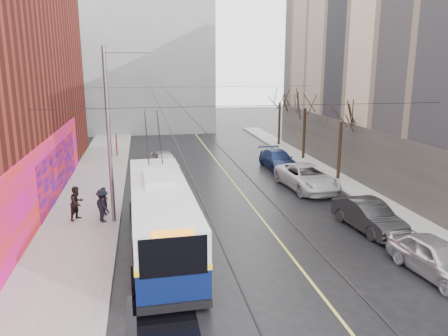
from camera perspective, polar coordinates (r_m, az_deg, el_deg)
The scene contains 21 objects.
ground at distance 15.41m, azimuth 8.95°, elevation -18.66°, with size 140.00×140.00×0.00m, color black.
sidewalk_left at distance 25.78m, azimuth -17.69°, elevation -5.46°, with size 4.00×60.00×0.15m, color gray.
sidewalk_right at distance 28.95m, azimuth 17.97°, elevation -3.42°, with size 2.00×60.00×0.15m, color gray.
lane_line at distance 28.15m, azimuth 2.39°, elevation -3.38°, with size 0.12×50.00×0.01m, color #BFB74C.
building_far at distance 57.26m, azimuth -12.36°, elevation 14.04°, with size 20.50×12.10×18.00m.
streetlight_pole at distance 22.54m, azimuth -14.43°, elevation 4.60°, with size 2.65×0.60×9.00m.
catenary_wires at distance 27.16m, azimuth -6.29°, elevation 9.36°, with size 18.00×60.00×0.22m.
tree_near at distance 31.51m, azimuth 15.17°, elevation 7.22°, with size 3.20×3.20×6.40m.
tree_mid at distance 37.89m, azimuth 10.61°, elevation 8.85°, with size 3.20×3.20×6.68m.
tree_far at distance 44.48m, azimuth 7.34°, elevation 9.48°, with size 3.20×3.20×6.57m.
puddle at distance 15.14m, azimuth -8.12°, elevation -19.27°, with size 2.30×3.80×0.01m, color black.
pigeons_flying at distance 22.30m, azimuth -4.02°, elevation 8.88°, with size 1.32×2.79×1.94m.
trolleybus at distance 19.95m, azimuth -8.25°, elevation -5.98°, with size 3.03×11.93×5.61m.
parked_car_a at distance 19.35m, azimuth 25.99°, elevation -10.48°, with size 1.77×4.41×1.50m, color silver.
parked_car_b at distance 23.13m, azimuth 18.36°, elevation -5.91°, with size 1.59×4.57×1.50m, color #262629.
parked_car_c at distance 29.50m, azimuth 10.78°, elevation -1.20°, with size 2.68×5.80×1.61m, color silver.
parked_car_d at distance 34.89m, azimuth 7.08°, elevation 1.08°, with size 2.04×5.01×1.45m, color navy.
following_car at distance 34.45m, azimuth -7.81°, elevation 0.94°, with size 1.78×4.42×1.51m, color #B2B2B7.
pedestrian_a at distance 24.56m, azimuth -15.32°, elevation -4.15°, with size 0.56×0.37×1.54m, color black.
pedestrian_b at distance 24.16m, azimuth -18.65°, elevation -4.36°, with size 0.88×0.68×1.80m, color black.
pedestrian_c at distance 23.48m, azimuth -15.58°, elevation -4.74°, with size 1.12×0.65×1.74m, color black.
Camera 1 is at (-4.60, -12.24, 8.16)m, focal length 35.00 mm.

